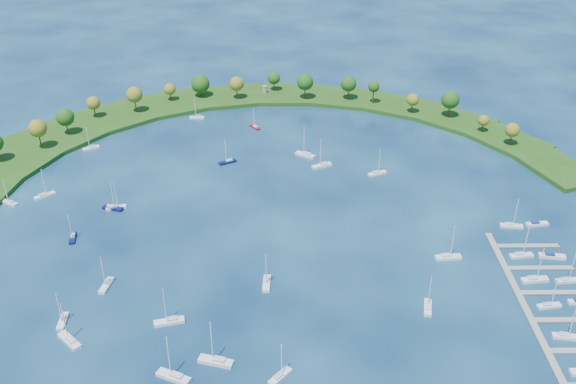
{
  "coord_description": "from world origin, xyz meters",
  "views": [
    {
      "loc": [
        2.72,
        -219.33,
        132.01
      ],
      "look_at": [
        5.0,
        5.0,
        4.0
      ],
      "focal_mm": 40.8,
      "sensor_mm": 36.0,
      "label": 1
    }
  ],
  "objects_px": {
    "moored_boat_6": "(91,147)",
    "moored_boat_9": "(106,284)",
    "moored_boat_3": "(169,321)",
    "docked_boat_2": "(566,336)",
    "moored_boat_2": "(174,376)",
    "moored_boat_13": "(9,202)",
    "moored_boat_11": "(113,207)",
    "docked_boat_8": "(521,255)",
    "moored_boat_21": "(448,256)",
    "moored_boat_0": "(228,161)",
    "harbor_tower": "(265,89)",
    "moored_boat_8": "(267,282)",
    "moored_boat_16": "(306,154)",
    "dock_system": "(548,306)",
    "docked_boat_10": "(511,225)",
    "docked_boat_4": "(549,305)",
    "docked_boat_9": "(552,256)",
    "moored_boat_1": "(255,126)",
    "moored_boat_10": "(69,340)",
    "docked_boat_11": "(537,224)",
    "moored_boat_15": "(322,165)",
    "moored_boat_17": "(197,117)",
    "docked_boat_6": "(535,279)",
    "moored_boat_5": "(73,237)",
    "docked_boat_7": "(567,280)",
    "moored_boat_7": "(428,307)",
    "moored_boat_12": "(44,195)",
    "moored_boat_18": "(377,173)",
    "moored_boat_20": "(280,376)",
    "moored_boat_4": "(116,207)",
    "moored_boat_19": "(216,360)"
  },
  "relations": [
    {
      "from": "moored_boat_6",
      "to": "moored_boat_9",
      "type": "height_order",
      "value": "moored_boat_9"
    },
    {
      "from": "moored_boat_3",
      "to": "docked_boat_2",
      "type": "bearing_deg",
      "value": 162.09
    },
    {
      "from": "moored_boat_2",
      "to": "moored_boat_13",
      "type": "bearing_deg",
      "value": -25.27
    },
    {
      "from": "moored_boat_9",
      "to": "moored_boat_11",
      "type": "relative_size",
      "value": 1.01
    },
    {
      "from": "moored_boat_3",
      "to": "docked_boat_8",
      "type": "relative_size",
      "value": 1.11
    },
    {
      "from": "moored_boat_21",
      "to": "docked_boat_2",
      "type": "height_order",
      "value": "moored_boat_21"
    },
    {
      "from": "moored_boat_0",
      "to": "moored_boat_9",
      "type": "bearing_deg",
      "value": 41.59
    },
    {
      "from": "harbor_tower",
      "to": "moored_boat_8",
      "type": "distance_m",
      "value": 167.38
    },
    {
      "from": "moored_boat_16",
      "to": "dock_system",
      "type": "bearing_deg",
      "value": 157.87
    },
    {
      "from": "docked_boat_10",
      "to": "docked_boat_4",
      "type": "bearing_deg",
      "value": -86.34
    },
    {
      "from": "harbor_tower",
      "to": "docked_boat_9",
      "type": "relative_size",
      "value": 0.42
    },
    {
      "from": "moored_boat_1",
      "to": "moored_boat_10",
      "type": "height_order",
      "value": "moored_boat_10"
    },
    {
      "from": "dock_system",
      "to": "moored_boat_6",
      "type": "relative_size",
      "value": 7.35
    },
    {
      "from": "docked_boat_11",
      "to": "moored_boat_15",
      "type": "bearing_deg",
      "value": 141.67
    },
    {
      "from": "moored_boat_3",
      "to": "moored_boat_11",
      "type": "xyz_separation_m",
      "value": [
        -31.88,
        66.5,
        -0.04
      ]
    },
    {
      "from": "moored_boat_6",
      "to": "moored_boat_17",
      "type": "distance_m",
      "value": 56.95
    },
    {
      "from": "moored_boat_9",
      "to": "docked_boat_4",
      "type": "xyz_separation_m",
      "value": [
        140.08,
        -11.75,
        -0.03
      ]
    },
    {
      "from": "docked_boat_6",
      "to": "moored_boat_16",
      "type": "bearing_deg",
      "value": 120.21
    },
    {
      "from": "moored_boat_5",
      "to": "docked_boat_7",
      "type": "bearing_deg",
      "value": 72.19
    },
    {
      "from": "moored_boat_7",
      "to": "moored_boat_15",
      "type": "relative_size",
      "value": 0.89
    },
    {
      "from": "moored_boat_1",
      "to": "docked_boat_7",
      "type": "bearing_deg",
      "value": -176.43
    },
    {
      "from": "moored_boat_5",
      "to": "docked_boat_7",
      "type": "xyz_separation_m",
      "value": [
        169.16,
        -26.89,
        0.01
      ]
    },
    {
      "from": "docked_boat_4",
      "to": "docked_boat_8",
      "type": "height_order",
      "value": "docked_boat_8"
    },
    {
      "from": "moored_boat_0",
      "to": "docked_boat_9",
      "type": "bearing_deg",
      "value": 120.46
    },
    {
      "from": "moored_boat_12",
      "to": "docked_boat_8",
      "type": "bearing_deg",
      "value": -55.1
    },
    {
      "from": "moored_boat_2",
      "to": "moored_boat_8",
      "type": "bearing_deg",
      "value": -95.78
    },
    {
      "from": "moored_boat_3",
      "to": "moored_boat_18",
      "type": "distance_m",
      "value": 120.19
    },
    {
      "from": "moored_boat_21",
      "to": "docked_boat_8",
      "type": "distance_m",
      "value": 25.63
    },
    {
      "from": "moored_boat_7",
      "to": "moored_boat_21",
      "type": "xyz_separation_m",
      "value": [
        12.24,
        26.64,
        0.04
      ]
    },
    {
      "from": "moored_boat_20",
      "to": "moored_boat_5",
      "type": "bearing_deg",
      "value": 88.91
    },
    {
      "from": "dock_system",
      "to": "moored_boat_15",
      "type": "distance_m",
      "value": 115.29
    },
    {
      "from": "moored_boat_11",
      "to": "moored_boat_18",
      "type": "height_order",
      "value": "moored_boat_18"
    },
    {
      "from": "moored_boat_2",
      "to": "docked_boat_8",
      "type": "xyz_separation_m",
      "value": [
        112.46,
        55.79,
        -0.08
      ]
    },
    {
      "from": "docked_boat_6",
      "to": "moored_boat_4",
      "type": "bearing_deg",
      "value": 154.42
    },
    {
      "from": "moored_boat_1",
      "to": "docked_boat_2",
      "type": "bearing_deg",
      "value": 175.43
    },
    {
      "from": "moored_boat_17",
      "to": "docked_boat_10",
      "type": "xyz_separation_m",
      "value": [
        128.24,
        -103.31,
        0.04
      ]
    },
    {
      "from": "moored_boat_7",
      "to": "moored_boat_9",
      "type": "height_order",
      "value": "moored_boat_9"
    },
    {
      "from": "moored_boat_10",
      "to": "moored_boat_4",
      "type": "bearing_deg",
      "value": -43.22
    },
    {
      "from": "moored_boat_10",
      "to": "docked_boat_2",
      "type": "height_order",
      "value": "moored_boat_10"
    },
    {
      "from": "moored_boat_2",
      "to": "moored_boat_4",
      "type": "xyz_separation_m",
      "value": [
        -35.32,
        89.7,
        -0.09
      ]
    },
    {
      "from": "moored_boat_2",
      "to": "docked_boat_4",
      "type": "xyz_separation_m",
      "value": [
        112.47,
        28.84,
        -0.1
      ]
    },
    {
      "from": "moored_boat_2",
      "to": "moored_boat_17",
      "type": "relative_size",
      "value": 1.34
    },
    {
      "from": "moored_boat_19",
      "to": "moored_boat_10",
      "type": "bearing_deg",
      "value": 4.24
    },
    {
      "from": "dock_system",
      "to": "moored_boat_0",
      "type": "relative_size",
      "value": 7.06
    },
    {
      "from": "moored_boat_5",
      "to": "moored_boat_3",
      "type": "bearing_deg",
      "value": 33.52
    },
    {
      "from": "moored_boat_21",
      "to": "docked_boat_8",
      "type": "bearing_deg",
      "value": -3.17
    },
    {
      "from": "moored_boat_2",
      "to": "moored_boat_0",
      "type": "bearing_deg",
      "value": -67.56
    },
    {
      "from": "moored_boat_12",
      "to": "docked_boat_11",
      "type": "height_order",
      "value": "moored_boat_12"
    },
    {
      "from": "moored_boat_5",
      "to": "moored_boat_19",
      "type": "relative_size",
      "value": 0.73
    },
    {
      "from": "moored_boat_12",
      "to": "moored_boat_18",
      "type": "height_order",
      "value": "moored_boat_12"
    }
  ]
}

